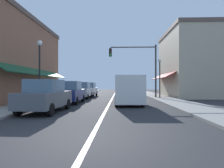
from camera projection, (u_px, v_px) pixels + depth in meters
ground_plane at (113, 97)px, 22.87m from camera, size 80.00×80.00×0.00m
sidewalk_left at (66, 97)px, 23.08m from camera, size 2.60×56.00×0.12m
sidewalk_right at (160, 97)px, 22.66m from camera, size 2.60×56.00×0.12m
lane_center_stripe at (113, 97)px, 22.87m from camera, size 0.14×52.00×0.01m
storefront_left_block at (7, 59)px, 17.24m from camera, size 5.96×14.20×7.53m
storefront_right_block at (187, 64)px, 24.53m from camera, size 6.42×10.20×8.25m
parked_car_nearest_left at (46, 96)px, 10.55m from camera, size 1.88×4.15×1.77m
parked_car_second_left at (70, 92)px, 15.56m from camera, size 1.81×4.11×1.77m
parked_car_third_left at (82, 90)px, 21.03m from camera, size 1.79×4.11×1.77m
parked_car_far_left at (89, 90)px, 25.01m from camera, size 1.86×4.14×1.77m
van_in_lane at (128, 89)px, 14.73m from camera, size 2.09×5.22×2.12m
traffic_signal_mast_arm at (140, 62)px, 21.50m from camera, size 5.24×0.50×5.91m
street_lamp_left_near at (40, 62)px, 13.66m from camera, size 0.36×0.36×4.60m
street_lamp_right_mid at (160, 71)px, 20.75m from camera, size 0.36×0.36×4.26m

